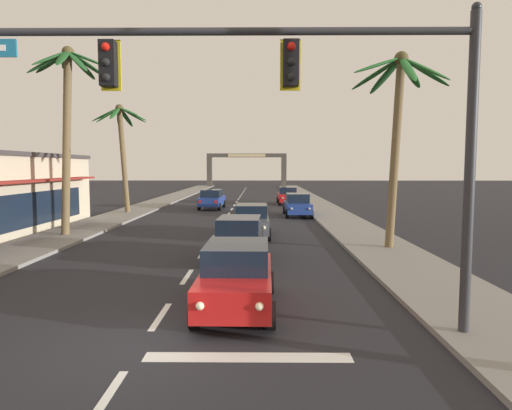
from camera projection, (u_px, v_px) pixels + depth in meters
ground_plane at (142, 345)px, 9.16m from camera, size 220.00×220.00×0.00m
sidewalk_right at (342, 222)px, 29.01m from camera, size 3.20×110.00×0.14m
sidewalk_left at (104, 222)px, 29.15m from camera, size 3.20×110.00×0.14m
lane_markings at (230, 222)px, 29.48m from camera, size 4.28×88.84×0.01m
traffic_signal_mast at (294, 96)px, 9.14m from camera, size 11.60×0.41×6.96m
sedan_lead_at_stop_bar at (237, 276)px, 11.43m from camera, size 1.99×4.47×1.68m
sedan_third_in_queue at (239, 238)px, 17.39m from camera, size 2.10×4.51×1.68m
sedan_fifth_in_queue at (252, 220)px, 23.35m from camera, size 1.97×4.46×1.68m
sedan_oncoming_far at (212, 199)px, 38.69m from camera, size 2.14×4.52×1.68m
sedan_parked_nearest_kerb at (297, 205)px, 32.89m from camera, size 1.98×4.47×1.68m
sedan_parked_mid_kerb at (287, 196)px, 43.31m from camera, size 2.00×4.47×1.68m
palm_left_second at (67, 105)px, 22.61m from camera, size 4.25×4.17×9.70m
palm_left_third at (122, 137)px, 34.17m from camera, size 4.13×4.00×8.42m
palm_right_second at (398, 111)px, 19.08m from camera, size 4.55×4.28×8.53m
town_gateway_arch at (247, 165)px, 80.82m from camera, size 14.45×0.90×6.06m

